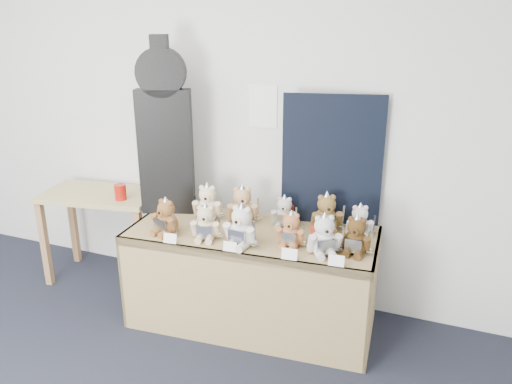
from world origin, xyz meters
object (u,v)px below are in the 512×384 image
at_px(teddy_front_centre, 241,228).
at_px(teddy_front_right, 291,231).
at_px(teddy_back_right, 326,214).
at_px(guitar_case, 165,130).
at_px(teddy_back_end, 360,222).
at_px(side_table, 101,207).
at_px(teddy_front_end, 356,237).
at_px(teddy_front_far_right, 324,237).
at_px(teddy_back_centre_left, 242,206).
at_px(teddy_front_far_left, 166,218).
at_px(teddy_back_left, 207,204).
at_px(teddy_back_centre_right, 284,213).
at_px(display_table, 249,256).
at_px(teddy_front_left, 206,224).
at_px(red_cup, 120,192).

distance_m(teddy_front_centre, teddy_front_right, 0.30).
bearing_deg(teddy_back_right, guitar_case, 157.70).
height_order(teddy_front_right, teddy_back_end, teddy_front_right).
relative_size(side_table, teddy_front_end, 3.61).
height_order(teddy_front_far_right, teddy_back_centre_left, teddy_back_centre_left).
distance_m(teddy_front_far_left, teddy_front_right, 0.82).
distance_m(teddy_back_left, teddy_back_centre_left, 0.25).
bearing_deg(teddy_back_centre_right, display_table, -132.64).
bearing_deg(teddy_front_left, red_cup, 146.67).
bearing_deg(display_table, teddy_front_right, -12.69).
height_order(side_table, teddy_front_right, teddy_front_right).
distance_m(teddy_front_far_left, teddy_front_centre, 0.53).
xyz_separation_m(display_table, teddy_back_centre_left, (-0.13, 0.19, 0.26)).
bearing_deg(teddy_front_end, guitar_case, 174.80).
bearing_deg(teddy_front_end, teddy_front_centre, -164.80).
height_order(teddy_front_far_left, teddy_front_end, teddy_front_far_left).
bearing_deg(teddy_front_left, teddy_front_far_left, 168.93).
relative_size(teddy_front_far_right, teddy_back_left, 1.01).
xyz_separation_m(teddy_front_far_left, teddy_back_right, (0.96, 0.43, 0.01)).
bearing_deg(teddy_back_end, display_table, -178.31).
height_order(teddy_front_far_left, teddy_front_far_right, teddy_front_far_right).
relative_size(teddy_front_left, teddy_front_far_right, 0.92).
relative_size(display_table, teddy_back_centre_right, 7.11).
bearing_deg(teddy_front_far_right, guitar_case, 140.29).
height_order(side_table, red_cup, red_cup).
bearing_deg(side_table, display_table, -18.83).
distance_m(teddy_front_far_left, teddy_front_far_right, 1.03).
bearing_deg(teddy_front_far_right, red_cup, 144.72).
height_order(side_table, teddy_front_end, teddy_front_end).
bearing_deg(red_cup, teddy_back_left, 1.61).
relative_size(teddy_front_far_right, teddy_back_right, 0.98).
relative_size(side_table, teddy_back_right, 3.32).
relative_size(guitar_case, teddy_front_end, 4.69).
bearing_deg(teddy_front_far_left, red_cup, 164.38).
xyz_separation_m(teddy_back_left, teddy_back_end, (1.04, 0.09, -0.02)).
distance_m(teddy_front_right, teddy_front_end, 0.39).
height_order(display_table, teddy_front_right, teddy_front_right).
height_order(teddy_front_far_right, teddy_back_end, teddy_front_far_right).
distance_m(teddy_front_far_left, teddy_back_right, 1.05).
height_order(red_cup, teddy_back_end, teddy_back_end).
bearing_deg(teddy_front_end, side_table, 176.38).
bearing_deg(teddy_back_left, teddy_front_far_left, -127.83).
bearing_deg(teddy_back_centre_left, display_table, -79.75).
bearing_deg(display_table, teddy_back_end, 16.45).
height_order(teddy_front_right, teddy_back_left, teddy_back_left).
xyz_separation_m(guitar_case, teddy_back_left, (0.33, -0.02, -0.49)).
height_order(display_table, teddy_back_left, teddy_back_left).
relative_size(side_table, red_cup, 8.23).
distance_m(teddy_front_left, teddy_front_far_right, 0.75).
relative_size(guitar_case, teddy_front_centre, 4.16).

